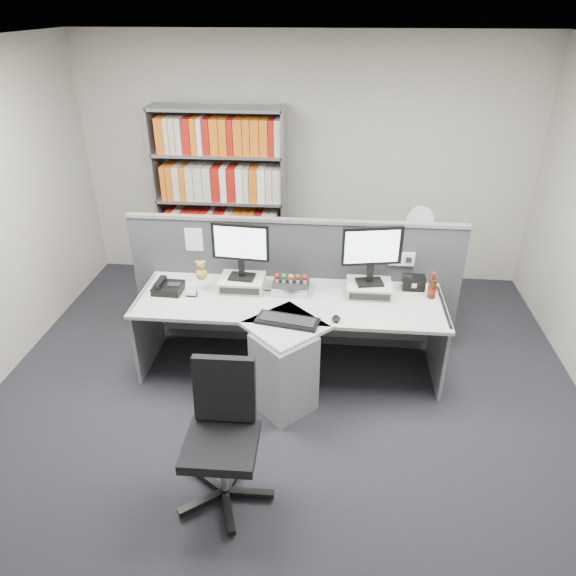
# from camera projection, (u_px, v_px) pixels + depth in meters

# --- Properties ---
(ground) EXTENTS (5.50, 5.50, 0.00)m
(ground) POSITION_uv_depth(u_px,v_px,m) (280.00, 432.00, 4.08)
(ground) COLOR #24252A
(ground) RESTS_ON ground
(room_shell) EXTENTS (5.04, 5.54, 2.72)m
(room_shell) POSITION_uv_depth(u_px,v_px,m) (278.00, 214.00, 3.21)
(room_shell) COLOR #B4AEA1
(room_shell) RESTS_ON ground
(partition) EXTENTS (3.00, 0.08, 1.27)m
(partition) POSITION_uv_depth(u_px,v_px,m) (294.00, 283.00, 4.85)
(partition) COLOR #3F4248
(partition) RESTS_ON ground
(desk) EXTENTS (2.60, 1.20, 0.72)m
(desk) POSITION_uv_depth(u_px,v_px,m) (287.00, 340.00, 4.38)
(desk) COLOR #B4B5AE
(desk) RESTS_ON ground
(monitor_riser_left) EXTENTS (0.38, 0.31, 0.10)m
(monitor_riser_left) POSITION_uv_depth(u_px,v_px,m) (242.00, 283.00, 4.59)
(monitor_riser_left) COLOR beige
(monitor_riser_left) RESTS_ON desk
(monitor_riser_right) EXTENTS (0.38, 0.31, 0.10)m
(monitor_riser_right) POSITION_uv_depth(u_px,v_px,m) (369.00, 288.00, 4.50)
(monitor_riser_right) COLOR beige
(monitor_riser_right) RESTS_ON desk
(monitor_left) EXTENTS (0.49, 0.17, 0.50)m
(monitor_left) POSITION_uv_depth(u_px,v_px,m) (240.00, 246.00, 4.43)
(monitor_left) COLOR black
(monitor_left) RESTS_ON monitor_riser_left
(monitor_right) EXTENTS (0.50, 0.20, 0.51)m
(monitor_right) POSITION_uv_depth(u_px,v_px,m) (372.00, 251.00, 4.33)
(monitor_right) COLOR black
(monitor_right) RESTS_ON monitor_riser_right
(desktop_pc) EXTENTS (0.31, 0.28, 0.08)m
(desktop_pc) POSITION_uv_depth(u_px,v_px,m) (291.00, 286.00, 4.56)
(desktop_pc) COLOR black
(desktop_pc) RESTS_ON desk
(figurines) EXTENTS (0.29, 0.05, 0.09)m
(figurines) POSITION_uv_depth(u_px,v_px,m) (291.00, 277.00, 4.50)
(figurines) COLOR beige
(figurines) RESTS_ON desktop_pc
(keyboard) EXTENTS (0.52, 0.28, 0.03)m
(keyboard) POSITION_uv_depth(u_px,v_px,m) (288.00, 321.00, 4.12)
(keyboard) COLOR black
(keyboard) RESTS_ON desk
(mouse) EXTENTS (0.06, 0.10, 0.04)m
(mouse) POSITION_uv_depth(u_px,v_px,m) (336.00, 319.00, 4.14)
(mouse) COLOR black
(mouse) RESTS_ON desk
(desk_phone) EXTENTS (0.25, 0.23, 0.11)m
(desk_phone) POSITION_uv_depth(u_px,v_px,m) (168.00, 287.00, 4.54)
(desk_phone) COLOR black
(desk_phone) RESTS_ON desk
(desk_calendar) EXTENTS (0.09, 0.07, 0.11)m
(desk_calendar) POSITION_uv_depth(u_px,v_px,m) (191.00, 291.00, 4.47)
(desk_calendar) COLOR black
(desk_calendar) RESTS_ON desk
(plush_toy) EXTENTS (0.10, 0.10, 0.18)m
(plush_toy) POSITION_uv_depth(u_px,v_px,m) (201.00, 271.00, 4.51)
(plush_toy) COLOR olive
(plush_toy) RESTS_ON monitor_riser_left
(speaker) EXTENTS (0.19, 0.11, 0.13)m
(speaker) POSITION_uv_depth(u_px,v_px,m) (414.00, 283.00, 4.57)
(speaker) COLOR black
(speaker) RESTS_ON desk
(cola_bottle) EXTENTS (0.07, 0.07, 0.23)m
(cola_bottle) POSITION_uv_depth(u_px,v_px,m) (432.00, 288.00, 4.43)
(cola_bottle) COLOR #3F190A
(cola_bottle) RESTS_ON desk
(shelving_unit) EXTENTS (1.41, 0.40, 2.00)m
(shelving_unit) POSITION_uv_depth(u_px,v_px,m) (222.00, 202.00, 5.81)
(shelving_unit) COLOR gray
(shelving_unit) RESTS_ON ground
(filing_cabinet) EXTENTS (0.45, 0.61, 0.70)m
(filing_cabinet) POSITION_uv_depth(u_px,v_px,m) (413.00, 279.00, 5.55)
(filing_cabinet) COLOR gray
(filing_cabinet) RESTS_ON ground
(desk_fan) EXTENTS (0.27, 0.17, 0.46)m
(desk_fan) POSITION_uv_depth(u_px,v_px,m) (420.00, 223.00, 5.24)
(desk_fan) COLOR white
(desk_fan) RESTS_ON filing_cabinet
(office_chair) EXTENTS (0.62, 0.64, 0.97)m
(office_chair) POSITION_uv_depth(u_px,v_px,m) (223.00, 431.00, 3.37)
(office_chair) COLOR silver
(office_chair) RESTS_ON ground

